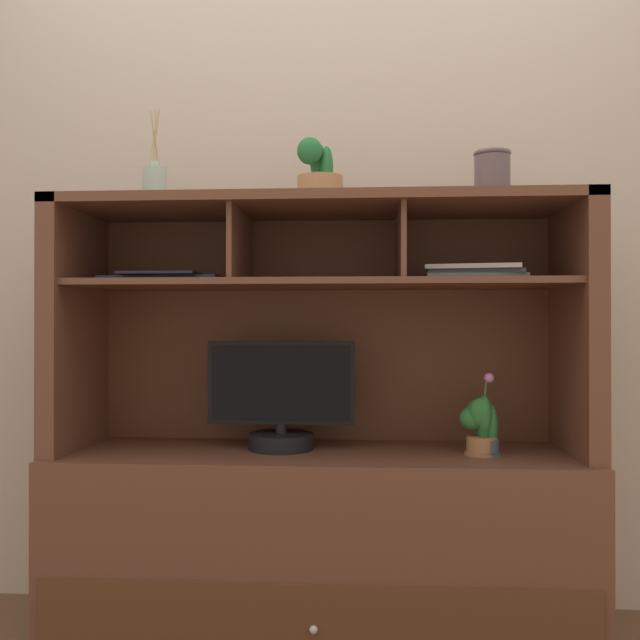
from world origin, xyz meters
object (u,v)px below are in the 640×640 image
Objects in this scene: ceramic_vase at (492,175)px; potted_succulent at (320,180)px; potted_orchid at (485,441)px; diffuser_bottle at (155,185)px; media_console at (320,500)px; tv_monitor at (281,403)px; potted_fern at (482,425)px; magazine_stack_left at (166,278)px; magazine_stack_centre at (474,274)px.

potted_succulent is at bearing 178.08° from ceramic_vase.
potted_orchid is 0.83× the size of diffuser_bottle.
diffuser_bottle reaches higher than potted_succulent.
ceramic_vase is (0.54, -0.03, 1.03)m from media_console.
ceramic_vase is (0.03, 0.02, 0.83)m from potted_orchid.
potted_succulent is (-0.51, 0.04, 0.82)m from potted_orchid.
tv_monitor is at bearing 177.33° from ceramic_vase.
potted_fern is 1.29m from diffuser_bottle.
potted_succulent is at bearing -7.81° from magazine_stack_left.
media_console reaches higher than tv_monitor.
magazine_stack_left is at bearing 172.19° from potted_succulent.
diffuser_bottle is at bearing 179.22° from potted_succulent.
tv_monitor is 2.58× the size of potted_fern.
potted_fern is (0.63, -0.05, -0.06)m from tv_monitor.
magazine_stack_left is 0.31m from diffuser_bottle.
diffuser_bottle is at bearing -179.50° from media_console.
media_console is 11.23× the size of ceramic_vase.
media_console is at bearing 176.79° from ceramic_vase.
diffuser_bottle is at bearing 177.59° from potted_orchid.
tv_monitor is 1.15× the size of magazine_stack_left.
ceramic_vase is (1.06, -0.09, 0.31)m from magazine_stack_left.
potted_fern is at bearing -4.00° from potted_succulent.
media_console is at bearing 174.63° from potted_fern.
media_console reaches higher than potted_orchid.
tv_monitor is (-0.13, 0.00, 0.31)m from media_console.
tv_monitor is 1.55× the size of diffuser_bottle.
potted_orchid is 0.52m from magazine_stack_centre.
magazine_stack_centre is at bearing 111.19° from potted_fern.
potted_orchid is 1.28× the size of potted_succulent.
potted_succulent reaches higher than potted_orchid.
media_console is 8.39× the size of potted_succulent.
diffuser_bottle reaches higher than tv_monitor.
ceramic_vase is (0.05, -0.03, 0.31)m from magazine_stack_centre.
tv_monitor is 1.45× the size of magazine_stack_centre.
potted_fern is at bearing 169.51° from potted_orchid.
diffuser_bottle is at bearing 178.64° from ceramic_vase.
magazine_stack_left is at bearing 176.55° from magazine_stack_centre.
diffuser_bottle reaches higher than magazine_stack_centre.
diffuser_bottle is at bearing -106.54° from magazine_stack_left.
diffuser_bottle reaches higher than ceramic_vase.
magazine_stack_left is 0.61m from potted_succulent.
media_console is 0.89m from magazine_stack_left.
ceramic_vase is at bearing -2.67° from tv_monitor.
potted_orchid is at bearing -145.48° from ceramic_vase.
potted_orchid is 1.33m from diffuser_bottle.
diffuser_bottle reaches higher than media_console.
magazine_stack_left is (-1.02, 0.11, 0.46)m from potted_fern.
potted_succulent is at bearing 175.89° from potted_orchid.
media_console is at bearing 84.35° from potted_succulent.
magazine_stack_centre is at bearing 0.18° from diffuser_bottle.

